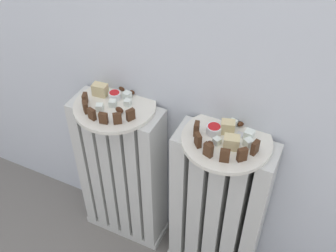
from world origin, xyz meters
The scene contains 35 objects.
radiator_left centered at (-0.18, 0.28, 0.30)m, with size 0.31×0.12×0.61m.
radiator_right centered at (0.18, 0.28, 0.30)m, with size 0.31×0.12×0.61m.
plate_left centered at (-0.18, 0.28, 0.61)m, with size 0.25×0.25×0.01m, color silver.
plate_right centered at (0.18, 0.28, 0.61)m, with size 0.25×0.25×0.01m, color silver.
dark_cake_slice_left_0 centered at (-0.26, 0.25, 0.64)m, with size 0.03×0.01×0.04m, color #472B19.
dark_cake_slice_left_1 centered at (-0.24, 0.21, 0.64)m, with size 0.03×0.01×0.04m, color #472B19.
dark_cake_slice_left_2 centered at (-0.20, 0.19, 0.64)m, with size 0.03×0.01×0.04m, color #472B19.
dark_cake_slice_left_3 centered at (-0.16, 0.19, 0.64)m, with size 0.03×0.01×0.04m, color #472B19.
dark_cake_slice_left_4 centered at (-0.13, 0.21, 0.64)m, with size 0.03×0.01×0.04m, color #472B19.
dark_cake_slice_left_5 centered at (-0.10, 0.24, 0.64)m, with size 0.03×0.01×0.04m, color #472B19.
marble_cake_slice_left_0 centered at (-0.25, 0.30, 0.64)m, with size 0.05×0.03×0.04m, color beige.
turkish_delight_left_0 centered at (-0.18, 0.27, 0.63)m, with size 0.02×0.02×0.02m, color white.
turkish_delight_left_1 centered at (-0.21, 0.24, 0.63)m, with size 0.02×0.02×0.02m, color white.
turkish_delight_left_2 centered at (-0.16, 0.32, 0.63)m, with size 0.02×0.02×0.02m, color white.
turkish_delight_left_3 centered at (-0.14, 0.29, 0.63)m, with size 0.02×0.02×0.02m, color white.
medjool_date_left_0 centered at (-0.20, 0.35, 0.63)m, with size 0.02×0.02×0.02m, color #3D1E0F.
medjool_date_left_1 centered at (-0.15, 0.25, 0.63)m, with size 0.03×0.02×0.02m, color #3D1E0F.
medjool_date_left_2 centered at (-0.16, 0.35, 0.63)m, with size 0.03×0.01×0.02m, color #3D1E0F.
jam_bowl_left centered at (-0.20, 0.31, 0.63)m, with size 0.04×0.04×0.02m.
dark_cake_slice_right_0 centered at (0.10, 0.26, 0.64)m, with size 0.03×0.01×0.04m, color #472B19.
dark_cake_slice_right_1 centered at (0.12, 0.22, 0.64)m, with size 0.03×0.01×0.04m, color #472B19.
dark_cake_slice_right_2 centered at (0.16, 0.20, 0.64)m, with size 0.03×0.01×0.04m, color #472B19.
dark_cake_slice_right_3 centered at (0.20, 0.20, 0.64)m, with size 0.03×0.01×0.04m, color #472B19.
dark_cake_slice_right_4 centered at (0.24, 0.22, 0.64)m, with size 0.03×0.01×0.04m, color #472B19.
dark_cake_slice_right_5 centered at (0.26, 0.26, 0.64)m, with size 0.03×0.01×0.04m, color #472B19.
marble_cake_slice_right_0 centered at (0.17, 0.31, 0.64)m, with size 0.04×0.03×0.04m, color beige.
marble_cake_slice_right_1 centered at (0.20, 0.25, 0.64)m, with size 0.04×0.03×0.04m, color beige.
turkish_delight_right_0 centered at (0.16, 0.25, 0.63)m, with size 0.02×0.02×0.02m, color white.
turkish_delight_right_1 centered at (0.18, 0.34, 0.63)m, with size 0.02×0.02×0.02m, color white.
turkish_delight_right_2 centered at (0.24, 0.28, 0.63)m, with size 0.02×0.02×0.02m, color white.
turkish_delight_right_3 centered at (0.23, 0.31, 0.63)m, with size 0.03×0.03×0.03m, color white.
medjool_date_right_0 centered at (0.20, 0.35, 0.63)m, with size 0.03×0.02×0.02m, color #3D1E0F.
medjool_date_right_1 centered at (0.15, 0.23, 0.63)m, with size 0.02×0.02×0.02m, color #3D1E0F.
jam_bowl_right centered at (0.14, 0.29, 0.63)m, with size 0.04×0.04×0.03m.
fork centered at (0.21, 0.28, 0.62)m, with size 0.02×0.10×0.00m.
Camera 1 is at (0.38, -0.52, 1.38)m, focal length 43.00 mm.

